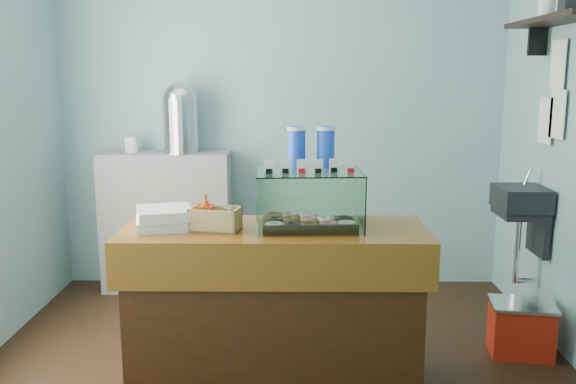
{
  "coord_description": "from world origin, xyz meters",
  "views": [
    {
      "loc": [
        0.1,
        -3.34,
        1.69
      ],
      "look_at": [
        0.07,
        -0.15,
        1.07
      ],
      "focal_mm": 38.0,
      "sensor_mm": 36.0,
      "label": 1
    }
  ],
  "objects_px": {
    "display_case": "(308,194)",
    "counter": "(275,308)",
    "red_cooler": "(521,328)",
    "coffee_urn": "(181,116)"
  },
  "relations": [
    {
      "from": "display_case",
      "to": "red_cooler",
      "type": "distance_m",
      "value": 1.63
    },
    {
      "from": "counter",
      "to": "red_cooler",
      "type": "height_order",
      "value": "counter"
    },
    {
      "from": "coffee_urn",
      "to": "counter",
      "type": "bearing_deg",
      "value": -63.96
    },
    {
      "from": "counter",
      "to": "display_case",
      "type": "height_order",
      "value": "display_case"
    },
    {
      "from": "counter",
      "to": "red_cooler",
      "type": "relative_size",
      "value": 3.91
    },
    {
      "from": "display_case",
      "to": "coffee_urn",
      "type": "distance_m",
      "value": 1.79
    },
    {
      "from": "display_case",
      "to": "red_cooler",
      "type": "xyz_separation_m",
      "value": [
        1.31,
        0.36,
        -0.9
      ]
    },
    {
      "from": "display_case",
      "to": "counter",
      "type": "bearing_deg",
      "value": -164.47
    },
    {
      "from": "coffee_urn",
      "to": "display_case",
      "type": "bearing_deg",
      "value": -57.9
    },
    {
      "from": "counter",
      "to": "red_cooler",
      "type": "distance_m",
      "value": 1.58
    }
  ]
}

